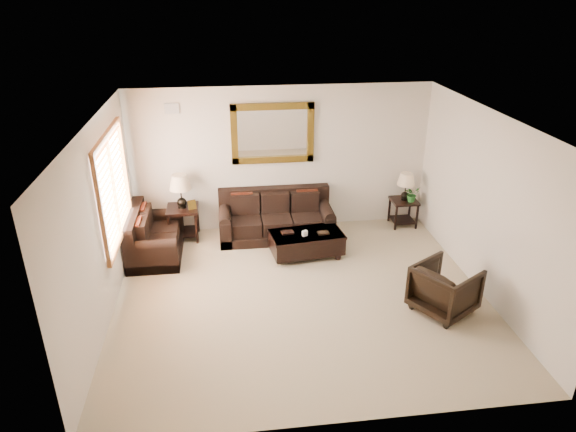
{
  "coord_description": "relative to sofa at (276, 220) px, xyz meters",
  "views": [
    {
      "loc": [
        -1.02,
        -6.5,
        4.33
      ],
      "look_at": [
        -0.12,
        0.6,
        1.06
      ],
      "focal_mm": 32.0,
      "sensor_mm": 36.0,
      "label": 1
    }
  ],
  "objects": [
    {
      "name": "room",
      "position": [
        0.16,
        -2.09,
        1.04
      ],
      "size": [
        5.51,
        5.01,
        2.71
      ],
      "color": "gray",
      "rests_on": "ground"
    },
    {
      "name": "air_vent",
      "position": [
        -1.74,
        0.39,
        2.04
      ],
      "size": [
        0.25,
        0.02,
        0.18
      ],
      "primitive_type": "cube",
      "color": "#999999",
      "rests_on": "room"
    },
    {
      "name": "coffee_table",
      "position": [
        0.44,
        -0.84,
        -0.05
      ],
      "size": [
        1.31,
        0.81,
        0.52
      ],
      "rotation": [
        0.0,
        0.0,
        0.13
      ],
      "color": "black",
      "rests_on": "room"
    },
    {
      "name": "end_table_left",
      "position": [
        -1.69,
        0.09,
        0.5
      ],
      "size": [
        0.56,
        0.56,
        1.24
      ],
      "color": "black",
      "rests_on": "room"
    },
    {
      "name": "loveseat",
      "position": [
        -2.19,
        -0.48,
        -0.01
      ],
      "size": [
        0.86,
        1.45,
        0.82
      ],
      "rotation": [
        0.0,
        0.0,
        1.57
      ],
      "color": "black",
      "rests_on": "room"
    },
    {
      "name": "potted_plant",
      "position": [
        2.6,
        0.04,
        0.34
      ],
      "size": [
        0.36,
        0.37,
        0.23
      ],
      "primitive_type": "imported",
      "rotation": [
        0.0,
        0.0,
        0.37
      ],
      "color": "#205A1F",
      "rests_on": "end_table_right"
    },
    {
      "name": "armchair",
      "position": [
        2.13,
        -2.72,
        0.09
      ],
      "size": [
        1.02,
        1.03,
        0.79
      ],
      "primitive_type": "imported",
      "rotation": [
        0.0,
        0.0,
        2.12
      ],
      "color": "black",
      "rests_on": "floor"
    },
    {
      "name": "end_table_right",
      "position": [
        2.5,
        0.13,
        0.39
      ],
      "size": [
        0.49,
        0.49,
        1.07
      ],
      "color": "black",
      "rests_on": "room"
    },
    {
      "name": "mirror",
      "position": [
        -0.0,
        0.38,
        1.54
      ],
      "size": [
        1.5,
        0.06,
        1.1
      ],
      "color": "#47320E",
      "rests_on": "room"
    },
    {
      "name": "sofa",
      "position": [
        0.0,
        0.0,
        0.0
      ],
      "size": [
        2.08,
        0.9,
        0.85
      ],
      "color": "black",
      "rests_on": "room"
    },
    {
      "name": "window",
      "position": [
        -2.54,
        -1.19,
        1.24
      ],
      "size": [
        0.07,
        1.96,
        1.66
      ],
      "color": "white",
      "rests_on": "room"
    }
  ]
}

